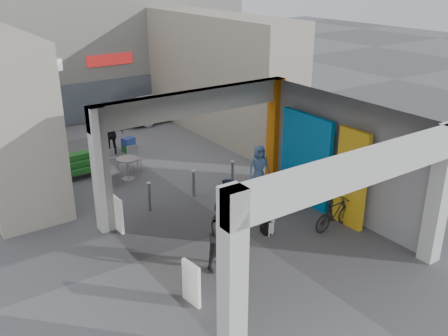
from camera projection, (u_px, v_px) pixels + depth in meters
ground at (236, 228)px, 13.91m from camera, size 90.00×90.00×0.00m
arcade_canopy at (273, 155)px, 12.70m from camera, size 6.40×6.45×6.40m
far_building at (60, 31)px, 23.08m from camera, size 18.00×4.08×8.00m
plaza_bldg_right at (219, 75)px, 21.06m from camera, size 2.00×9.00×5.00m
bollard_left at (149, 197)px, 14.74m from camera, size 0.09×0.09×0.90m
bollard_center at (194, 184)px, 15.66m from camera, size 0.09×0.09×0.85m
bollard_right at (232, 174)px, 16.34m from camera, size 0.09×0.09×0.89m
advert_board_near at (192, 283)px, 10.64m from camera, size 0.15×0.56×1.00m
advert_board_far at (118, 214)px, 13.60m from camera, size 0.11×0.55×1.00m
cafe_set at (121, 168)px, 17.13m from camera, size 1.50×1.21×0.91m
produce_stand at (84, 167)px, 17.20m from camera, size 1.25×0.68×0.82m
crate_stack at (129, 145)px, 19.53m from camera, size 0.54×0.47×0.56m
border_collie at (268, 226)px, 13.50m from camera, size 0.23×0.45×0.63m
man_with_dog at (225, 210)px, 13.03m from camera, size 0.75×0.72×1.73m
man_back_turned at (223, 235)px, 11.79m from camera, size 0.95×0.79×1.75m
man_elderly at (259, 167)px, 16.17m from camera, size 0.81×0.64×1.46m
man_crates at (111, 134)px, 19.03m from camera, size 1.00×0.56×1.61m
bicycle_front at (288, 186)px, 15.30m from camera, size 2.03×1.26×1.01m
bicycle_rear at (335, 214)px, 13.73m from camera, size 1.50×0.48×0.89m
white_van at (159, 106)px, 23.38m from camera, size 3.96×1.85×1.31m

